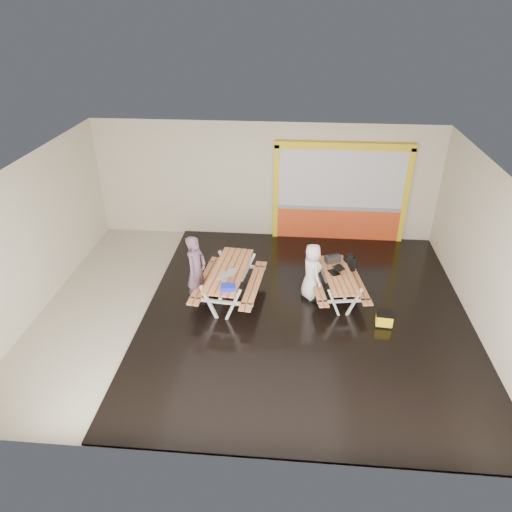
# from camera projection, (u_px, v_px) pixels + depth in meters

# --- Properties ---
(room) EXTENTS (10.02, 8.02, 3.52)m
(room) POSITION_uv_depth(u_px,v_px,m) (252.00, 246.00, 10.17)
(room) COLOR beige
(room) RESTS_ON ground
(deck) EXTENTS (7.50, 7.98, 0.05)m
(deck) POSITION_uv_depth(u_px,v_px,m) (306.00, 313.00, 10.93)
(deck) COLOR black
(deck) RESTS_ON room
(kiosk) EXTENTS (3.88, 0.16, 3.00)m
(kiosk) POSITION_uv_depth(u_px,v_px,m) (340.00, 195.00, 13.57)
(kiosk) COLOR #E44A20
(kiosk) RESTS_ON room
(picnic_table_left) EXTENTS (1.68, 2.31, 0.87)m
(picnic_table_left) POSITION_uv_depth(u_px,v_px,m) (229.00, 277.00, 11.12)
(picnic_table_left) COLOR #D78753
(picnic_table_left) RESTS_ON deck
(picnic_table_right) EXTENTS (1.50, 1.99, 0.73)m
(picnic_table_right) POSITION_uv_depth(u_px,v_px,m) (338.00, 280.00, 11.18)
(picnic_table_right) COLOR #D78753
(picnic_table_right) RESTS_ON deck
(person_left) EXTENTS (0.60, 0.74, 1.76)m
(person_left) POSITION_uv_depth(u_px,v_px,m) (196.00, 271.00, 10.91)
(person_left) COLOR #694A5E
(person_left) RESTS_ON deck
(person_right) EXTENTS (0.69, 0.82, 1.43)m
(person_right) POSITION_uv_depth(u_px,v_px,m) (312.00, 271.00, 11.14)
(person_right) COLOR white
(person_right) RESTS_ON deck
(laptop_left) EXTENTS (0.48, 0.45, 0.18)m
(laptop_left) POSITION_uv_depth(u_px,v_px,m) (227.00, 275.00, 10.73)
(laptop_left) COLOR silver
(laptop_left) RESTS_ON picnic_table_left
(laptop_right) EXTENTS (0.42, 0.41, 0.14)m
(laptop_right) POSITION_uv_depth(u_px,v_px,m) (336.00, 271.00, 11.15)
(laptop_right) COLOR black
(laptop_right) RESTS_ON picnic_table_right
(blue_pouch) EXTENTS (0.36, 0.28, 0.10)m
(blue_pouch) POSITION_uv_depth(u_px,v_px,m) (228.00, 287.00, 10.28)
(blue_pouch) COLOR #1625D9
(blue_pouch) RESTS_ON picnic_table_left
(toolbox) EXTENTS (0.42, 0.33, 0.22)m
(toolbox) POSITION_uv_depth(u_px,v_px,m) (333.00, 259.00, 11.57)
(toolbox) COLOR black
(toolbox) RESTS_ON picnic_table_right
(backpack) EXTENTS (0.32, 0.26, 0.47)m
(backpack) POSITION_uv_depth(u_px,v_px,m) (349.00, 263.00, 11.68)
(backpack) COLOR black
(backpack) RESTS_ON picnic_table_right
(dark_case) EXTENTS (0.46, 0.40, 0.14)m
(dark_case) POSITION_uv_depth(u_px,v_px,m) (319.00, 295.00, 11.42)
(dark_case) COLOR black
(dark_case) RESTS_ON deck
(fluke_bag) EXTENTS (0.40, 0.28, 0.33)m
(fluke_bag) POSITION_uv_depth(u_px,v_px,m) (384.00, 320.00, 10.40)
(fluke_bag) COLOR black
(fluke_bag) RESTS_ON deck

